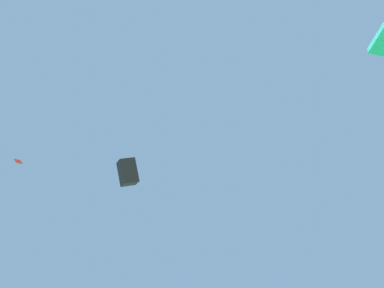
% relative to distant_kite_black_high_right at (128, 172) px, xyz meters
% --- Properties ---
extents(distant_kite_black_high_right, '(0.91, 0.79, 1.15)m').
position_rel_distant_kite_black_high_right_xyz_m(distant_kite_black_high_right, '(0.00, 0.00, 0.00)').
color(distant_kite_black_high_right, black).
extents(distant_kite_red_high_left, '(0.74, 0.75, 0.24)m').
position_rel_distant_kite_black_high_right_xyz_m(distant_kite_red_high_left, '(-2.84, 19.02, 9.45)').
color(distant_kite_red_high_left, red).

